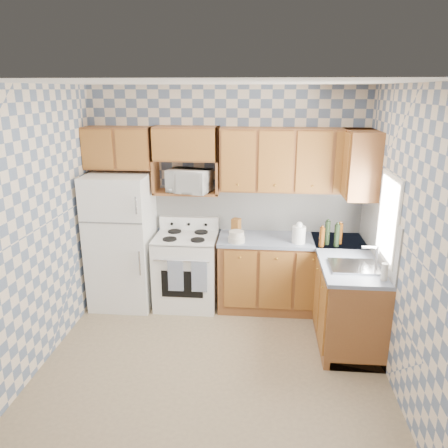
{
  "coord_description": "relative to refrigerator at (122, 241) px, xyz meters",
  "views": [
    {
      "loc": [
        0.45,
        -3.75,
        2.65
      ],
      "look_at": [
        0.05,
        0.75,
        1.25
      ],
      "focal_mm": 35.0,
      "sensor_mm": 36.0,
      "label": 1
    }
  ],
  "objects": [
    {
      "name": "soap_bottle",
      "position": [
        2.89,
        -1.1,
        0.17
      ],
      "size": [
        0.06,
        0.06,
        0.17
      ],
      "primitive_type": "cylinder",
      "color": "beige",
      "rests_on": "countertop_right"
    },
    {
      "name": "dish_towel_right",
      "position": [
        1.02,
        -0.32,
        -0.3
      ],
      "size": [
        0.18,
        0.02,
        0.39
      ],
      "primitive_type": "cube",
      "color": "navy",
      "rests_on": "stove_body"
    },
    {
      "name": "back_wall",
      "position": [
        1.27,
        0.35,
        0.51
      ],
      "size": [
        3.4,
        0.02,
        2.7
      ],
      "primitive_type": "cube",
      "color": "slate",
      "rests_on": "ground"
    },
    {
      "name": "food_containers",
      "position": [
        1.44,
        -0.14,
        0.15
      ],
      "size": [
        0.2,
        0.2,
        0.13
      ],
      "primitive_type": null,
      "color": "beige",
      "rests_on": "countertop_back"
    },
    {
      "name": "upper_cabinets_fridge",
      "position": [
        -0.02,
        0.19,
        1.13
      ],
      "size": [
        0.82,
        0.33,
        0.5
      ],
      "primitive_type": "cube",
      "color": "brown",
      "rests_on": "back_wall"
    },
    {
      "name": "bottle_2",
      "position": [
        2.64,
        -0.09,
        0.2
      ],
      "size": [
        0.06,
        0.06,
        0.24
      ],
      "primitive_type": "cylinder",
      "color": "#5B2E0B",
      "rests_on": "countertop_back"
    },
    {
      "name": "backsplash_right",
      "position": [
        2.96,
        -0.45,
        0.36
      ],
      "size": [
        0.02,
        1.6,
        0.56
      ],
      "primitive_type": "cube",
      "color": "white",
      "rests_on": "right_wall"
    },
    {
      "name": "floor",
      "position": [
        1.27,
        -1.25,
        -0.84
      ],
      "size": [
        3.4,
        3.4,
        0.0
      ],
      "primitive_type": "plane",
      "color": "#7B6850",
      "rests_on": "ground"
    },
    {
      "name": "cooktop",
      "position": [
        0.8,
        0.03,
        0.07
      ],
      "size": [
        0.76,
        0.65,
        0.02
      ],
      "primitive_type": "cube",
      "color": "silver",
      "rests_on": "stove_body"
    },
    {
      "name": "countertop_right",
      "position": [
        2.67,
        -0.45,
        0.06
      ],
      "size": [
        0.63,
        1.6,
        0.04
      ],
      "primitive_type": "cube",
      "color": "slate",
      "rests_on": "base_cabinets_right"
    },
    {
      "name": "bottle_3",
      "position": [
        2.42,
        -0.21,
        0.19
      ],
      "size": [
        0.06,
        0.06,
        0.22
      ],
      "primitive_type": "cylinder",
      "color": "#5B2E0B",
      "rests_on": "countertop_back"
    },
    {
      "name": "base_cabinets_right",
      "position": [
        2.67,
        -0.45,
        -0.4
      ],
      "size": [
        0.6,
        1.6,
        0.88
      ],
      "primitive_type": "cube",
      "color": "brown",
      "rests_on": "floor"
    },
    {
      "name": "upper_cabinets_back",
      "position": [
        2.1,
        0.19,
        1.01
      ],
      "size": [
        1.75,
        0.33,
        0.74
      ],
      "primitive_type": "cube",
      "color": "brown",
      "rests_on": "back_wall"
    },
    {
      "name": "sink",
      "position": [
        2.67,
        -0.8,
        0.09
      ],
      "size": [
        0.48,
        0.4,
        0.03
      ],
      "primitive_type": "cube",
      "color": "#B7B7BC",
      "rests_on": "countertop_right"
    },
    {
      "name": "window",
      "position": [
        2.96,
        -0.8,
        0.61
      ],
      "size": [
        0.02,
        0.66,
        0.86
      ],
      "primitive_type": "cube",
      "color": "silver",
      "rests_on": "right_wall"
    },
    {
      "name": "knife_block",
      "position": [
        1.42,
        0.13,
        0.18
      ],
      "size": [
        0.12,
        0.12,
        0.21
      ],
      "primitive_type": "cube",
      "rotation": [
        0.0,
        0.0,
        -0.42
      ],
      "color": "brown",
      "rests_on": "countertop_back"
    },
    {
      "name": "right_wall",
      "position": [
        2.97,
        -1.25,
        0.51
      ],
      "size": [
        0.02,
        3.2,
        2.7
      ],
      "primitive_type": "cube",
      "color": "slate",
      "rests_on": "ground"
    },
    {
      "name": "base_cabinets_back",
      "position": [
        2.1,
        0.05,
        -0.4
      ],
      "size": [
        1.75,
        0.6,
        0.88
      ],
      "primitive_type": "cube",
      "color": "brown",
      "rests_on": "floor"
    },
    {
      "name": "countertop_back",
      "position": [
        2.1,
        0.05,
        0.06
      ],
      "size": [
        1.77,
        0.63,
        0.04
      ],
      "primitive_type": "cube",
      "color": "slate",
      "rests_on": "base_cabinets_back"
    },
    {
      "name": "refrigerator",
      "position": [
        0.0,
        0.0,
        0.0
      ],
      "size": [
        0.75,
        0.7,
        1.68
      ],
      "primitive_type": "cube",
      "color": "white",
      "rests_on": "floor"
    },
    {
      "name": "dish_towel_left",
      "position": [
        0.73,
        -0.32,
        -0.3
      ],
      "size": [
        0.18,
        0.02,
        0.39
      ],
      "primitive_type": "cube",
      "color": "navy",
      "rests_on": "stove_body"
    },
    {
      "name": "backguard",
      "position": [
        0.8,
        0.3,
        0.16
      ],
      "size": [
        0.76,
        0.08,
        0.17
      ],
      "primitive_type": "cube",
      "color": "white",
      "rests_on": "cooktop"
    },
    {
      "name": "stove_body",
      "position": [
        0.8,
        0.03,
        -0.39
      ],
      "size": [
        0.76,
        0.65,
        0.9
      ],
      "primitive_type": "cube",
      "color": "white",
      "rests_on": "floor"
    },
    {
      "name": "microwave_shelf",
      "position": [
        0.8,
        0.19,
        0.6
      ],
      "size": [
        0.8,
        0.33,
        0.03
      ],
      "primitive_type": "cube",
      "color": "brown",
      "rests_on": "back_wall"
    },
    {
      "name": "upper_cabinets_right",
      "position": [
        2.81,
        0.0,
        1.01
      ],
      "size": [
        0.33,
        0.7,
        0.74
      ],
      "primitive_type": "cube",
      "color": "brown",
      "rests_on": "right_wall"
    },
    {
      "name": "backsplash_back",
      "position": [
        1.68,
        0.34,
        0.36
      ],
      "size": [
        2.6,
        0.02,
        0.56
      ],
      "primitive_type": "cube",
      "color": "white",
      "rests_on": "back_wall"
    },
    {
      "name": "electric_kettle",
      "position": [
        2.17,
        -0.1,
        0.18
      ],
      "size": [
        0.16,
        0.16,
        0.2
      ],
      "primitive_type": "cylinder",
      "color": "white",
      "rests_on": "countertop_back"
    },
    {
      "name": "microwave",
      "position": [
        0.85,
        0.13,
        0.75
      ],
      "size": [
        0.57,
        0.46,
        0.28
      ],
      "primitive_type": "imported",
      "rotation": [
        0.0,
        0.0,
        -0.26
      ],
      "color": "white",
      "rests_on": "microwave_shelf"
    },
    {
      "name": "bottle_1",
      "position": [
        2.59,
        -0.19,
        0.21
      ],
      "size": [
        0.06,
        0.06,
        0.26
      ],
      "primitive_type": "cylinder",
      "color": "black",
      "rests_on": "countertop_back"
    },
    {
      "name": "bottle_0",
      "position": [
        2.49,
        -0.13,
        0.22
      ],
      "size": [
        0.06,
        0.06,
        0.28
      ],
      "primitive_type": "cylinder",
      "color": "black",
      "rests_on": "countertop_back"
    }
  ]
}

